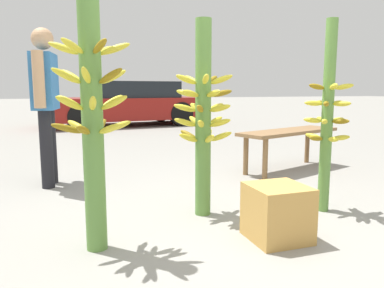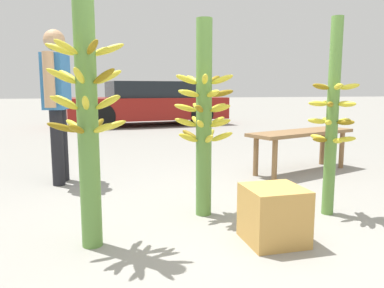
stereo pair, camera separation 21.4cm
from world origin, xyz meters
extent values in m
plane|color=gray|center=(0.00, 0.00, 0.00)|extent=(80.00, 80.00, 0.00)
cylinder|color=#5B8C3D|center=(-0.87, 0.05, 0.83)|extent=(0.13, 0.13, 1.65)
ellipsoid|color=gold|center=(-0.97, -0.06, 1.25)|extent=(0.16, 0.17, 0.10)
ellipsoid|color=olive|center=(-0.83, -0.09, 1.25)|extent=(0.10, 0.19, 0.10)
ellipsoid|color=gold|center=(-0.73, 0.02, 1.25)|extent=(0.19, 0.08, 0.10)
ellipsoid|color=gold|center=(-0.77, 0.16, 1.25)|extent=(0.16, 0.17, 0.10)
ellipsoid|color=gold|center=(-0.92, 0.19, 1.25)|extent=(0.10, 0.19, 0.10)
ellipsoid|color=gold|center=(-1.02, 0.08, 1.25)|extent=(0.19, 0.08, 0.10)
ellipsoid|color=gold|center=(-0.73, 0.09, 1.08)|extent=(0.19, 0.09, 0.12)
ellipsoid|color=olive|center=(-0.84, 0.19, 1.08)|extent=(0.08, 0.19, 0.12)
ellipsoid|color=gold|center=(-0.98, 0.15, 1.08)|extent=(0.16, 0.16, 0.12)
ellipsoid|color=gold|center=(-1.01, 0.01, 1.08)|extent=(0.19, 0.09, 0.12)
ellipsoid|color=gold|center=(-0.91, -0.09, 1.08)|extent=(0.08, 0.19, 0.12)
ellipsoid|color=olive|center=(-0.77, -0.05, 1.08)|extent=(0.16, 0.16, 0.12)
ellipsoid|color=gold|center=(-0.99, 0.13, 0.93)|extent=(0.18, 0.13, 0.11)
ellipsoid|color=gold|center=(-1.00, -0.02, 0.93)|extent=(0.18, 0.12, 0.11)
ellipsoid|color=gold|center=(-0.88, -0.09, 0.93)|extent=(0.05, 0.19, 0.11)
ellipsoid|color=gold|center=(-0.75, -0.03, 0.93)|extent=(0.18, 0.13, 0.11)
ellipsoid|color=gold|center=(-0.74, 0.12, 0.93)|extent=(0.18, 0.12, 0.11)
ellipsoid|color=gold|center=(-0.87, 0.20, 0.93)|extent=(0.05, 0.19, 0.11)
ellipsoid|color=gold|center=(-0.72, 0.07, 0.78)|extent=(0.19, 0.06, 0.09)
ellipsoid|color=olive|center=(-0.81, 0.19, 0.78)|extent=(0.12, 0.19, 0.09)
ellipsoid|color=gold|center=(-0.96, 0.17, 0.78)|extent=(0.14, 0.18, 0.09)
ellipsoid|color=olive|center=(-1.02, 0.04, 0.78)|extent=(0.19, 0.06, 0.09)
ellipsoid|color=olive|center=(-0.93, -0.08, 0.78)|extent=(0.12, 0.19, 0.09)
ellipsoid|color=gold|center=(-0.78, -0.07, 0.78)|extent=(0.14, 0.18, 0.09)
cylinder|color=#5B8C3D|center=(0.00, 0.46, 0.77)|extent=(0.12, 0.12, 1.54)
ellipsoid|color=gold|center=(-0.05, 0.59, 1.08)|extent=(0.11, 0.19, 0.10)
ellipsoid|color=gold|center=(-0.14, 0.45, 1.08)|extent=(0.19, 0.06, 0.10)
ellipsoid|color=gold|center=(-0.03, 0.32, 1.08)|extent=(0.09, 0.19, 0.10)
ellipsoid|color=gold|center=(0.12, 0.38, 1.08)|extent=(0.18, 0.13, 0.10)
ellipsoid|color=olive|center=(0.11, 0.55, 1.08)|extent=(0.17, 0.15, 0.10)
ellipsoid|color=gold|center=(0.06, 0.59, 0.98)|extent=(0.12, 0.19, 0.08)
ellipsoid|color=gold|center=(-0.11, 0.56, 0.98)|extent=(0.16, 0.16, 0.08)
ellipsoid|color=gold|center=(-0.13, 0.39, 0.98)|extent=(0.18, 0.13, 0.08)
ellipsoid|color=gold|center=(0.03, 0.31, 0.98)|extent=(0.08, 0.19, 0.08)
ellipsoid|color=olive|center=(0.14, 0.44, 0.98)|extent=(0.19, 0.07, 0.08)
ellipsoid|color=olive|center=(-0.07, 0.33, 0.86)|extent=(0.13, 0.18, 0.09)
ellipsoid|color=gold|center=(0.10, 0.35, 0.86)|extent=(0.16, 0.17, 0.09)
ellipsoid|color=gold|center=(0.13, 0.51, 0.86)|extent=(0.19, 0.12, 0.09)
ellipsoid|color=gold|center=(-0.01, 0.60, 0.86)|extent=(0.06, 0.19, 0.09)
ellipsoid|color=gold|center=(-0.14, 0.49, 0.86)|extent=(0.19, 0.08, 0.09)
ellipsoid|color=gold|center=(0.13, 0.52, 0.75)|extent=(0.18, 0.12, 0.10)
ellipsoid|color=gold|center=(-0.02, 0.60, 0.75)|extent=(0.07, 0.19, 0.10)
ellipsoid|color=gold|center=(-0.14, 0.48, 0.75)|extent=(0.19, 0.07, 0.10)
ellipsoid|color=gold|center=(-0.07, 0.33, 0.75)|extent=(0.12, 0.18, 0.10)
ellipsoid|color=gold|center=(0.10, 0.35, 0.75)|extent=(0.16, 0.16, 0.10)
ellipsoid|color=olive|center=(-0.08, 0.57, 0.64)|extent=(0.14, 0.18, 0.11)
ellipsoid|color=gold|center=(-0.14, 0.42, 0.64)|extent=(0.19, 0.09, 0.11)
ellipsoid|color=gold|center=(0.00, 0.32, 0.64)|extent=(0.05, 0.18, 0.11)
ellipsoid|color=gold|center=(0.13, 0.41, 0.64)|extent=(0.19, 0.10, 0.11)
ellipsoid|color=gold|center=(0.09, 0.57, 0.64)|extent=(0.15, 0.17, 0.11)
cylinder|color=#5B8C3D|center=(0.98, 0.21, 0.78)|extent=(0.09, 0.09, 1.56)
ellipsoid|color=gold|center=(0.94, 0.11, 1.03)|extent=(0.09, 0.15, 0.07)
ellipsoid|color=gold|center=(1.07, 0.14, 1.03)|extent=(0.14, 0.13, 0.07)
ellipsoid|color=gold|center=(1.08, 0.28, 1.03)|extent=(0.15, 0.12, 0.07)
ellipsoid|color=gold|center=(0.95, 0.32, 1.03)|extent=(0.08, 0.15, 0.07)
ellipsoid|color=olive|center=(0.87, 0.22, 1.03)|extent=(0.15, 0.05, 0.07)
ellipsoid|color=gold|center=(0.88, 0.27, 0.89)|extent=(0.15, 0.10, 0.05)
ellipsoid|color=olive|center=(0.90, 0.13, 0.89)|extent=(0.13, 0.13, 0.05)
ellipsoid|color=gold|center=(1.03, 0.11, 0.89)|extent=(0.10, 0.15, 0.05)
ellipsoid|color=gold|center=(1.09, 0.23, 0.89)|extent=(0.15, 0.06, 0.05)
ellipsoid|color=gold|center=(1.00, 0.33, 0.89)|extent=(0.06, 0.15, 0.05)
ellipsoid|color=gold|center=(0.90, 0.14, 0.76)|extent=(0.14, 0.13, 0.05)
ellipsoid|color=olive|center=(1.03, 0.11, 0.76)|extent=(0.10, 0.15, 0.05)
ellipsoid|color=gold|center=(1.10, 0.22, 0.76)|extent=(0.15, 0.06, 0.05)
ellipsoid|color=gold|center=(1.01, 0.32, 0.76)|extent=(0.07, 0.15, 0.05)
ellipsoid|color=gold|center=(0.88, 0.27, 0.76)|extent=(0.15, 0.11, 0.05)
ellipsoid|color=gold|center=(1.06, 0.29, 0.62)|extent=(0.13, 0.13, 0.06)
ellipsoid|color=gold|center=(0.93, 0.32, 0.62)|extent=(0.10, 0.15, 0.06)
ellipsoid|color=olive|center=(0.87, 0.20, 0.62)|extent=(0.15, 0.06, 0.06)
ellipsoid|color=gold|center=(0.96, 0.10, 0.62)|extent=(0.07, 0.15, 0.06)
ellipsoid|color=gold|center=(1.08, 0.16, 0.62)|extent=(0.15, 0.11, 0.06)
cylinder|color=black|center=(-1.22, 1.74, 0.40)|extent=(0.14, 0.14, 0.80)
cylinder|color=black|center=(-1.19, 1.94, 0.40)|extent=(0.14, 0.14, 0.80)
cube|color=#3372B2|center=(-1.20, 1.84, 1.08)|extent=(0.27, 0.48, 0.57)
cylinder|color=tan|center=(-1.24, 1.56, 1.10)|extent=(0.12, 0.12, 0.54)
cylinder|color=tan|center=(-1.16, 2.12, 1.10)|extent=(0.12, 0.12, 0.54)
sphere|color=tan|center=(-1.20, 1.84, 1.51)|extent=(0.22, 0.22, 0.22)
cube|color=olive|center=(1.60, 1.67, 0.48)|extent=(1.53, 0.88, 0.04)
cylinder|color=olive|center=(0.98, 1.61, 0.23)|extent=(0.06, 0.06, 0.46)
cylinder|color=olive|center=(2.12, 2.01, 0.23)|extent=(0.06, 0.06, 0.46)
cylinder|color=olive|center=(1.07, 1.33, 0.23)|extent=(0.06, 0.06, 0.46)
cylinder|color=olive|center=(2.22, 1.73, 0.23)|extent=(0.06, 0.06, 0.46)
cube|color=maroon|center=(0.60, 8.21, 0.47)|extent=(4.50, 2.28, 0.59)
cube|color=black|center=(0.77, 8.23, 0.99)|extent=(2.55, 1.91, 0.44)
cylinder|color=black|center=(-0.64, 7.24, 0.33)|extent=(0.67, 0.27, 0.65)
cylinder|color=black|center=(-0.83, 8.87, 0.33)|extent=(0.67, 0.27, 0.65)
cylinder|color=black|center=(2.02, 7.55, 0.33)|extent=(0.67, 0.27, 0.65)
cylinder|color=black|center=(1.84, 9.18, 0.33)|extent=(0.67, 0.27, 0.65)
cube|color=#C69347|center=(0.29, -0.19, 0.19)|extent=(0.37, 0.37, 0.37)
camera|label=1|loc=(-1.04, -2.29, 1.01)|focal=35.00mm
camera|label=2|loc=(-0.83, -2.35, 1.01)|focal=35.00mm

